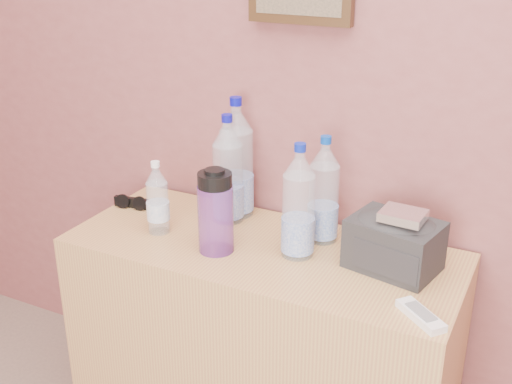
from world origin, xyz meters
TOP-DOWN VIEW (x-y plane):
  - dresser at (-0.45, 1.75)m, footprint 1.11×0.46m
  - pet_large_a at (-0.62, 1.91)m, footprint 0.10×0.10m
  - pet_large_b at (-0.63, 1.86)m, footprint 0.09×0.09m
  - pet_large_c at (-0.32, 1.87)m, footprint 0.08×0.08m
  - pet_large_d at (-0.35, 1.75)m, footprint 0.09×0.09m
  - pet_small at (-0.77, 1.70)m, footprint 0.06×0.06m
  - nalgene_bottle at (-0.56, 1.67)m, footprint 0.10×0.10m
  - sunglasses at (-0.94, 1.81)m, footprint 0.13×0.07m
  - ac_remote at (0.03, 1.59)m, footprint 0.13×0.12m
  - toiletry_bag at (-0.10, 1.80)m, footprint 0.25×0.20m
  - foil_packet at (-0.08, 1.78)m, footprint 0.11×0.10m

SIDE VIEW (x-z plane):
  - dresser at x=-0.45m, z-range 0.00..0.69m
  - ac_remote at x=0.03m, z-range 0.69..0.71m
  - sunglasses at x=-0.94m, z-range 0.69..0.73m
  - toiletry_bag at x=-0.10m, z-range 0.69..0.85m
  - pet_small at x=-0.77m, z-range 0.68..0.90m
  - nalgene_bottle at x=-0.56m, z-range 0.69..0.93m
  - pet_large_c at x=-0.32m, z-range 0.68..0.98m
  - pet_large_d at x=-0.35m, z-range 0.67..0.99m
  - pet_large_b at x=-0.63m, z-range 0.67..1.01m
  - foil_packet at x=-0.08m, z-range 0.85..0.87m
  - pet_large_a at x=-0.62m, z-range 0.67..1.04m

